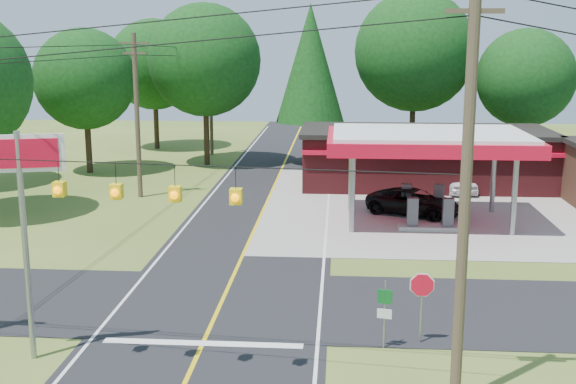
# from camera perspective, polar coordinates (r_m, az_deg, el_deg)

# --- Properties ---
(ground) EXTENTS (120.00, 120.00, 0.00)m
(ground) POSITION_cam_1_polar(r_m,az_deg,el_deg) (27.21, -5.33, -8.80)
(ground) COLOR #456122
(ground) RESTS_ON ground
(main_highway) EXTENTS (8.00, 120.00, 0.02)m
(main_highway) POSITION_cam_1_polar(r_m,az_deg,el_deg) (27.21, -5.33, -8.78)
(main_highway) COLOR black
(main_highway) RESTS_ON ground
(cross_road) EXTENTS (70.00, 7.00, 0.02)m
(cross_road) POSITION_cam_1_polar(r_m,az_deg,el_deg) (27.21, -5.33, -8.77)
(cross_road) COLOR black
(cross_road) RESTS_ON ground
(lane_center_yellow) EXTENTS (0.15, 110.00, 0.00)m
(lane_center_yellow) POSITION_cam_1_polar(r_m,az_deg,el_deg) (27.20, -5.33, -8.75)
(lane_center_yellow) COLOR yellow
(lane_center_yellow) RESTS_ON main_highway
(gas_canopy) EXTENTS (10.60, 7.40, 4.88)m
(gas_canopy) POSITION_cam_1_polar(r_m,az_deg,el_deg) (38.74, 11.05, 3.81)
(gas_canopy) COLOR gray
(gas_canopy) RESTS_ON ground
(convenience_store) EXTENTS (16.40, 7.55, 3.80)m
(convenience_store) POSITION_cam_1_polar(r_m,az_deg,el_deg) (49.01, 10.74, 2.73)
(convenience_store) COLOR maroon
(convenience_store) RESTS_ON ground
(utility_pole_near_right) EXTENTS (1.80, 0.30, 11.50)m
(utility_pole_near_right) POSITION_cam_1_polar(r_m,az_deg,el_deg) (18.72, 13.86, 0.30)
(utility_pole_near_right) COLOR #473828
(utility_pole_near_right) RESTS_ON ground
(utility_pole_far_left) EXTENTS (1.80, 0.30, 10.00)m
(utility_pole_far_left) POSITION_cam_1_polar(r_m,az_deg,el_deg) (45.02, -11.84, 6.10)
(utility_pole_far_left) COLOR #473828
(utility_pole_far_left) RESTS_ON ground
(utility_pole_north) EXTENTS (0.30, 0.30, 9.50)m
(utility_pole_north) POSITION_cam_1_polar(r_m,az_deg,el_deg) (61.24, -6.12, 7.37)
(utility_pole_north) COLOR #473828
(utility_pole_north) RESTS_ON ground
(overhead_beacons) EXTENTS (17.04, 2.04, 1.03)m
(overhead_beacons) POSITION_cam_1_polar(r_m,az_deg,el_deg) (20.09, -11.26, 1.94)
(overhead_beacons) COLOR black
(overhead_beacons) RESTS_ON ground
(treeline_backdrop) EXTENTS (70.27, 51.59, 13.30)m
(treeline_backdrop) POSITION_cam_1_polar(r_m,az_deg,el_deg) (49.25, 0.05, 9.51)
(treeline_backdrop) COLOR #332316
(treeline_backdrop) RESTS_ON ground
(suv_car) EXTENTS (6.91, 6.91, 1.44)m
(suv_car) POSITION_cam_1_polar(r_m,az_deg,el_deg) (40.79, 9.91, -0.80)
(suv_car) COLOR black
(suv_car) RESTS_ON ground
(sedan_car) EXTENTS (4.65, 4.65, 1.52)m
(sedan_car) POSITION_cam_1_polar(r_m,az_deg,el_deg) (47.55, 13.35, 0.92)
(sedan_car) COLOR white
(sedan_car) RESTS_ON ground
(big_stop_sign) EXTENTS (2.55, 0.76, 7.04)m
(big_stop_sign) POSITION_cam_1_polar(r_m,az_deg,el_deg) (22.55, -20.35, 0.03)
(big_stop_sign) COLOR gray
(big_stop_sign) RESTS_ON ground
(octagonal_stop_sign) EXTENTS (0.83, 0.10, 2.39)m
(octagonal_stop_sign) POSITION_cam_1_polar(r_m,az_deg,el_deg) (23.58, 10.53, -7.68)
(octagonal_stop_sign) COLOR gray
(octagonal_stop_sign) RESTS_ON ground
(route_sign_post) EXTENTS (0.46, 0.13, 2.26)m
(route_sign_post) POSITION_cam_1_polar(r_m,az_deg,el_deg) (23.14, 7.64, -9.10)
(route_sign_post) COLOR gray
(route_sign_post) RESTS_ON ground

